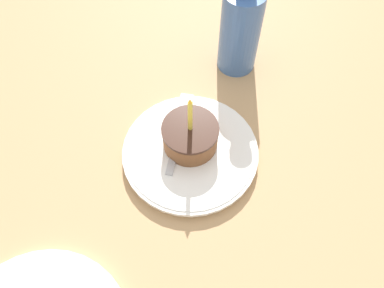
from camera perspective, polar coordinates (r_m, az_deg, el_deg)
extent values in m
cube|color=tan|center=(0.67, 0.29, -2.09)|extent=(2.40, 2.40, 0.04)
cylinder|color=white|center=(0.64, 0.00, -1.54)|extent=(0.22, 0.22, 0.02)
cylinder|color=white|center=(0.63, 0.00, -1.37)|extent=(0.23, 0.23, 0.01)
cylinder|color=brown|center=(0.62, 0.04, 1.35)|extent=(0.09, 0.09, 0.04)
cylinder|color=#381E14|center=(0.60, 0.04, 2.55)|extent=(0.09, 0.09, 0.01)
cylinder|color=#EAD84C|center=(0.57, 0.05, 4.55)|extent=(0.01, 0.01, 0.07)
cone|color=yellow|center=(0.54, 0.05, 6.88)|extent=(0.01, 0.01, 0.01)
cube|color=#B2B2B7|center=(0.63, -2.40, 0.12)|extent=(0.08, 0.11, 0.00)
cube|color=#B2B2B7|center=(0.68, -1.01, 6.03)|extent=(0.05, 0.05, 0.00)
cylinder|color=#3F66A5|center=(0.72, 7.32, 16.66)|extent=(0.07, 0.07, 0.17)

